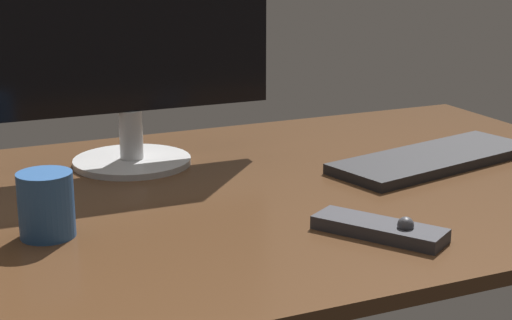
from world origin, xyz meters
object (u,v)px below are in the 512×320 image
monitor (127,45)px  keyboard (434,159)px  coffee_mug (46,205)px  media_remote (381,229)px

monitor → keyboard: monitor is taller
keyboard → coffee_mug: size_ratio=4.46×
coffee_mug → monitor: bearing=55.8°
media_remote → coffee_mug: bearing=-146.6°
monitor → coffee_mug: (-20.05, -29.54, -16.45)cm
monitor → media_remote: size_ratio=2.76×
monitor → coffee_mug: monitor is taller
monitor → media_remote: 55.55cm
keyboard → media_remote: bearing=-149.1°
keyboard → coffee_mug: (-68.44, -8.29, 3.56)cm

